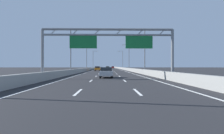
{
  "coord_description": "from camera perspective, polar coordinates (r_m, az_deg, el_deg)",
  "views": [
    {
      "loc": [
        -0.0,
        0.77,
        1.59
      ],
      "look_at": [
        1.36,
        64.4,
        1.27
      ],
      "focal_mm": 31.06,
      "sensor_mm": 36.0,
      "label": 1
    }
  ],
  "objects": [
    {
      "name": "lane_dash_right_2",
      "position": [
        20.87,
        3.74,
        -4.06
      ],
      "size": [
        0.16,
        3.0,
        0.01
      ],
      "primitive_type": "cube",
      "color": "white",
      "rests_on": "ground_plane"
    },
    {
      "name": "lane_dash_left_7",
      "position": [
        65.78,
        -2.79,
        -1.09
      ],
      "size": [
        0.16,
        3.0,
        0.01
      ],
      "primitive_type": "cube",
      "color": "white",
      "rests_on": "ground_plane"
    },
    {
      "name": "lane_dash_right_3",
      "position": [
        29.83,
        2.24,
        -2.75
      ],
      "size": [
        0.16,
        3.0,
        0.01
      ],
      "primitive_type": "cube",
      "color": "white",
      "rests_on": "ground_plane"
    },
    {
      "name": "lane_dash_right_4",
      "position": [
        38.81,
        1.44,
        -2.05
      ],
      "size": [
        0.16,
        3.0,
        0.01
      ],
      "primitive_type": "cube",
      "color": "white",
      "rests_on": "ground_plane"
    },
    {
      "name": "edge_line_left",
      "position": [
        87.4,
        -4.66,
        -0.75
      ],
      "size": [
        0.16,
        176.0,
        0.01
      ],
      "primitive_type": "cube",
      "color": "white",
      "rests_on": "ground_plane"
    },
    {
      "name": "lane_dash_right_5",
      "position": [
        47.79,
        0.94,
        -1.61
      ],
      "size": [
        0.16,
        3.0,
        0.01
      ],
      "primitive_type": "cube",
      "color": "white",
      "rests_on": "ground_plane"
    },
    {
      "name": "streetlamp_right_far",
      "position": [
        70.82,
        4.84,
        3.37
      ],
      "size": [
        2.58,
        0.28,
        9.5
      ],
      "color": "slate",
      "rests_on": "ground_plane"
    },
    {
      "name": "lane_dash_left_14",
      "position": [
        128.75,
        -2.02,
        -0.42
      ],
      "size": [
        0.16,
        3.0,
        0.01
      ],
      "primitive_type": "cube",
      "color": "white",
      "rests_on": "ground_plane"
    },
    {
      "name": "orange_car",
      "position": [
        64.25,
        -4.28,
        -0.44
      ],
      "size": [
        1.73,
        4.43,
        1.5
      ],
      "color": "orange",
      "rests_on": "ground_plane"
    },
    {
      "name": "lane_dash_left_10",
      "position": [
        92.76,
        -2.33,
        -0.69
      ],
      "size": [
        0.16,
        3.0,
        0.01
      ],
      "primitive_type": "cube",
      "color": "white",
      "rests_on": "ground_plane"
    },
    {
      "name": "streetlamp_right_mid",
      "position": [
        41.12,
        9.29,
        5.6
      ],
      "size": [
        2.58,
        0.28,
        9.5
      ],
      "color": "slate",
      "rests_on": "ground_plane"
    },
    {
      "name": "yellow_car",
      "position": [
        95.31,
        -1.29,
        -0.21
      ],
      "size": [
        1.78,
        4.65,
        1.47
      ],
      "color": "yellow",
      "rests_on": "ground_plane"
    },
    {
      "name": "red_car",
      "position": [
        136.18,
        0.21,
        -0.06
      ],
      "size": [
        1.84,
        4.35,
        1.46
      ],
      "color": "red",
      "rests_on": "ground_plane"
    },
    {
      "name": "streetlamp_left_far",
      "position": [
        70.82,
        -7.28,
        3.37
      ],
      "size": [
        2.58,
        0.28,
        9.5
      ],
      "color": "slate",
      "rests_on": "ground_plane"
    },
    {
      "name": "lane_dash_right_1",
      "position": [
        11.97,
        7.5,
        -7.3
      ],
      "size": [
        0.16,
        3.0,
        0.01
      ],
      "primitive_type": "cube",
      "color": "white",
      "rests_on": "ground_plane"
    },
    {
      "name": "silver_car",
      "position": [
        26.4,
        -1.71,
        -1.56
      ],
      "size": [
        1.72,
        4.2,
        1.42
      ],
      "color": "#A8ADB2",
      "rests_on": "ground_plane"
    },
    {
      "name": "lane_dash_left_12",
      "position": [
        110.76,
        -2.15,
        -0.53
      ],
      "size": [
        0.16,
        3.0,
        0.01
      ],
      "primitive_type": "cube",
      "color": "white",
      "rests_on": "ground_plane"
    },
    {
      "name": "lane_dash_left_5",
      "position": [
        47.79,
        -3.38,
        -1.61
      ],
      "size": [
        0.16,
        3.0,
        0.01
      ],
      "primitive_type": "cube",
      "color": "white",
      "rests_on": "ground_plane"
    },
    {
      "name": "lane_dash_left_15",
      "position": [
        137.75,
        -1.97,
        -0.37
      ],
      "size": [
        0.16,
        3.0,
        0.01
      ],
      "primitive_type": "cube",
      "color": "white",
      "rests_on": "ground_plane"
    },
    {
      "name": "lane_dash_right_13",
      "position": [
        119.76,
        -0.36,
        -0.47
      ],
      "size": [
        0.16,
        3.0,
        0.01
      ],
      "primitive_type": "cube",
      "color": "white",
      "rests_on": "ground_plane"
    },
    {
      "name": "barrier_right",
      "position": [
        109.46,
        2.39,
        -0.3
      ],
      "size": [
        0.45,
        220.0,
        0.95
      ],
      "color": "#9E9E99",
      "rests_on": "ground_plane"
    },
    {
      "name": "lane_dash_left_4",
      "position": [
        38.81,
        -3.88,
        -2.05
      ],
      "size": [
        0.16,
        3.0,
        0.01
      ],
      "primitive_type": "cube",
      "color": "white",
      "rests_on": "ground_plane"
    },
    {
      "name": "streetlamp_right_distant",
      "position": [
        100.74,
        3.03,
        2.45
      ],
      "size": [
        2.58,
        0.28,
        9.5
      ],
      "color": "slate",
      "rests_on": "ground_plane"
    },
    {
      "name": "lane_dash_right_14",
      "position": [
        128.75,
        -0.42,
        -0.42
      ],
      "size": [
        0.16,
        3.0,
        0.01
      ],
      "primitive_type": "cube",
      "color": "white",
      "rests_on": "ground_plane"
    },
    {
      "name": "lane_dash_right_12",
      "position": [
        110.76,
        -0.29,
        -0.53
      ],
      "size": [
        0.16,
        3.0,
        0.01
      ],
      "primitive_type": "cube",
      "color": "white",
      "rests_on": "ground_plane"
    },
    {
      "name": "ground_plane",
      "position": [
        99.25,
        -1.22,
        -0.63
      ],
      "size": [
        260.0,
        260.0,
        0.0
      ],
      "primitive_type": "plane",
      "color": "#262628"
    },
    {
      "name": "lane_dash_left_16",
      "position": [
        146.75,
        -1.92,
        -0.33
      ],
      "size": [
        0.16,
        3.0,
        0.01
      ],
      "primitive_type": "cube",
      "color": "white",
      "rests_on": "ground_plane"
    },
    {
      "name": "streetlamp_left_mid",
      "position": [
        41.12,
        -11.73,
        5.6
      ],
      "size": [
        2.58,
        0.28,
        9.5
      ],
      "color": "slate",
      "rests_on": "ground_plane"
    },
    {
      "name": "lane_dash_right_10",
      "position": [
        92.76,
        -0.11,
        -0.69
      ],
      "size": [
        0.16,
        3.0,
        0.01
      ],
      "primitive_type": "cube",
      "color": "white",
      "rests_on": "ground_plane"
    },
    {
      "name": "lane_dash_right_6",
      "position": [
        56.78,
        0.6,
        -1.31
      ],
      "size": [
        0.16,
        3.0,
        0.01
      ],
      "primitive_type": "cube",
      "color": "white",
      "rests_on": "ground_plane"
    },
    {
      "name": "lane_dash_right_15",
      "position": [
        137.75,
        -0.47,
        -0.37
      ],
      "size": [
        0.16,
        3.0,
        0.01
      ],
      "primitive_type": "cube",
      "color": "white",
      "rests_on": "ground_plane"
    },
    {
      "name": "lane_dash_right_8",
      "position": [
        74.77,
        0.16,
        -0.93
      ],
      "size": [
        0.16,
        3.0,
        0.01
      ],
      "primitive_type": "cube",
      "color": "white",
      "rests_on": "ground_plane"
    },
    {
      "name": "streetlamp_left_distant",
      "position": [
        100.74,
        -5.48,
        2.45
      ],
      "size": [
        2.58,
        0.28,
        9.5
      ],
      "color": "slate",
      "rests_on": "ground_plane"
    },
    {
      "name": "lane_dash_left_11",
      "position": [
        101.76,
        -2.23,
        -0.6
      ],
      "size": [
        0.16,
        3.0,
        0.01
      ],
      "primitive_type": "cube",
      "color": "white",
      "rests_on": "ground_plane"
    },
    {
      "name": "lane_dash_right_11",
      "position": [
        101.76,
        -0.21,
        -0.6
      ],
      "size": [
        0.16,
        3.0,
        0.01
      ],
      "primitive_type": "cube",
      "color": "white",
      "rests_on": "ground_plane"
    },
    {
      "name": "lane_dash_left_6",
      "position": [
        56.78,
        -3.04,
        -1.31
      ],
      "size": [
        0.16,
        3.0,
        0.01
      ],
      "primitive_type": "cube",
      "color": "white",
      "rests_on": "ground_plane"
    },
    {
      "name": "edge_line_right",
      "position": [
        87.4,
        2.22,
        -0.75
      ],
      "size": [
        0.16,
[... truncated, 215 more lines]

